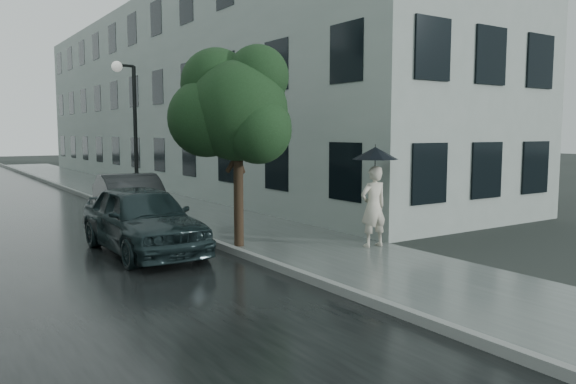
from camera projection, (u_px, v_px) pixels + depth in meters
ground at (367, 267)px, 10.86m from camera, size 120.00×120.00×0.00m
sidewalk at (157, 202)px, 20.93m from camera, size 3.50×60.00×0.01m
kerb_near at (107, 204)px, 19.91m from camera, size 0.15×60.00×0.15m
building_near at (199, 96)px, 29.54m from camera, size 7.02×36.00×9.00m
pedestrian at (373, 207)px, 12.72m from camera, size 0.71×0.50×1.84m
umbrella at (375, 153)px, 12.60m from camera, size 1.26×1.26×1.39m
street_tree at (236, 109)px, 12.65m from camera, size 2.96×2.69×4.56m
lamp_post at (131, 129)px, 17.21m from camera, size 0.84×0.40×4.72m
car_near at (142, 219)px, 12.15m from camera, size 1.78×4.33×1.47m
car_far at (131, 200)px, 15.69m from camera, size 1.97×4.46×1.42m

